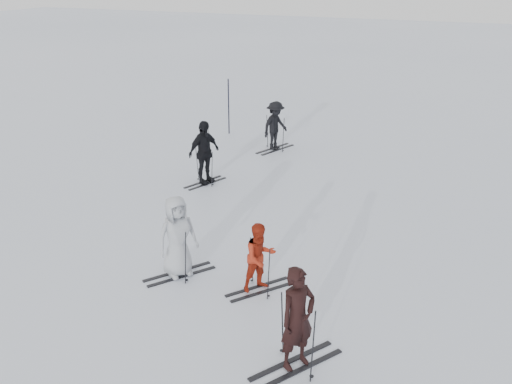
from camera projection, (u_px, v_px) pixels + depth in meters
The scene contains 12 objects.
ground at pixel (240, 244), 13.94m from camera, with size 120.00×120.00×0.00m, color silver.
skier_near_dark at pixel (298, 320), 9.40m from camera, with size 0.68×0.44×1.86m, color black.
skier_red at pixel (260, 258), 11.71m from camera, with size 0.73×0.57×1.49m, color #9E2511.
skier_grey at pixel (177, 238), 12.23m from camera, with size 0.89×0.58×1.83m, color #A6ABB0.
skier_uphill_left at pixel (204, 153), 17.40m from camera, with size 1.15×0.48×1.96m, color black.
skier_uphill_far at pixel (275, 126), 20.63m from camera, with size 1.14×0.65×1.76m, color black.
skis_near_dark at pixel (297, 333), 9.49m from camera, with size 0.97×1.82×1.33m, color black, non-canonical shape.
skis_red at pixel (260, 266), 11.78m from camera, with size 0.83×1.56×1.14m, color black, non-canonical shape.
skis_grey at pixel (178, 250), 12.35m from camera, with size 0.88×1.66×1.21m, color black, non-canonical shape.
skis_uphill_left at pixel (205, 166), 17.56m from camera, with size 0.82×1.54×1.13m, color black, non-canonical shape.
skis_uphill_far at pixel (275, 133), 20.71m from camera, with size 0.93×1.76×1.29m, color black, non-canonical shape.
piste_marker at pixel (229, 107), 22.50m from camera, with size 0.05×0.05×2.19m, color black.
Camera 1 is at (5.20, -11.31, 6.41)m, focal length 40.00 mm.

